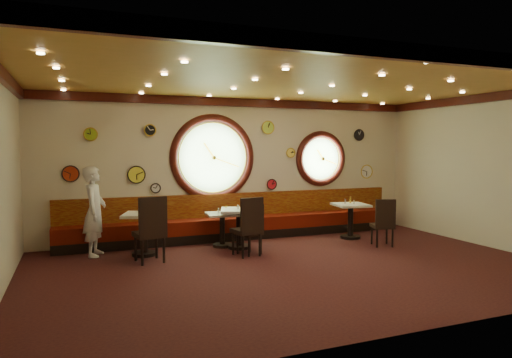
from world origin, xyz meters
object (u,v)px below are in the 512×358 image
at_px(chair_b, 249,223).
at_px(table_d, 351,217).
at_px(condiment_d_pepper, 354,202).
at_px(chair_d, 384,219).
at_px(condiment_c_pepper, 238,207).
at_px(waiter, 95,211).
at_px(condiment_b_bottle, 226,209).
at_px(condiment_d_bottle, 350,200).
at_px(condiment_b_salt, 218,210).
at_px(table_a, 144,229).
at_px(chair_c, 252,226).
at_px(condiment_b_pepper, 224,211).
at_px(condiment_c_salt, 238,207).
at_px(condiment_a_bottle, 149,208).
at_px(condiment_a_pepper, 143,211).
at_px(table_c, 239,223).
at_px(table_b, 222,225).
at_px(condiment_d_salt, 345,201).
at_px(condiment_a_salt, 139,211).
at_px(condiment_c_bottle, 241,204).
at_px(chair_a, 151,225).

bearing_deg(chair_b, table_d, 5.14).
relative_size(chair_b, condiment_d_pepper, 7.56).
relative_size(table_d, chair_b, 1.16).
distance_m(table_d, chair_d, 1.02).
bearing_deg(condiment_c_pepper, waiter, 171.60).
height_order(condiment_b_bottle, condiment_d_bottle, condiment_d_bottle).
relative_size(condiment_b_salt, condiment_b_bottle, 0.68).
distance_m(chair_b, condiment_c_pepper, 0.79).
bearing_deg(table_a, condiment_d_bottle, 0.74).
relative_size(chair_c, condiment_c_pepper, 7.10).
relative_size(table_a, condiment_b_salt, 9.39).
bearing_deg(condiment_b_pepper, condiment_d_bottle, -2.50).
height_order(condiment_c_salt, condiment_d_pepper, condiment_c_salt).
bearing_deg(condiment_b_salt, condiment_a_bottle, -171.10).
xyz_separation_m(condiment_b_salt, condiment_a_pepper, (-1.60, -0.31, 0.10)).
xyz_separation_m(chair_b, condiment_d_bottle, (2.86, 0.90, 0.22)).
bearing_deg(condiment_c_pepper, chair_b, -93.74).
relative_size(table_c, condiment_b_bottle, 6.46).
relative_size(table_b, table_c, 0.75).
distance_m(table_c, condiment_b_pepper, 0.44).
distance_m(condiment_b_pepper, condiment_b_bottle, 0.07).
height_order(table_b, waiter, waiter).
bearing_deg(condiment_d_bottle, condiment_d_pepper, -97.73).
bearing_deg(chair_b, condiment_d_salt, 6.87).
height_order(table_a, condiment_a_pepper, condiment_a_pepper).
relative_size(chair_d, condiment_a_salt, 7.06).
relative_size(condiment_c_pepper, condiment_b_bottle, 0.59).
bearing_deg(condiment_b_salt, waiter, 178.45).
bearing_deg(condiment_d_bottle, condiment_c_bottle, -178.63).
bearing_deg(condiment_d_salt, table_c, -178.08).
relative_size(condiment_b_salt, condiment_d_pepper, 1.07).
xyz_separation_m(condiment_b_pepper, condiment_d_bottle, (3.02, -0.13, 0.12)).
xyz_separation_m(chair_b, condiment_d_pepper, (2.83, 0.72, 0.19)).
height_order(chair_b, condiment_b_bottle, chair_b).
height_order(table_b, chair_b, chair_b).
bearing_deg(chair_d, chair_c, -169.88).
distance_m(condiment_c_salt, waiter, 2.79).
height_order(chair_a, condiment_d_pepper, chair_a).
bearing_deg(condiment_b_salt, table_b, -51.45).
distance_m(condiment_d_bottle, waiter, 5.59).
xyz_separation_m(table_b, table_c, (0.28, -0.28, 0.07)).
distance_m(table_a, condiment_a_salt, 0.36).
bearing_deg(condiment_c_bottle, condiment_d_bottle, 1.37).
xyz_separation_m(table_d, condiment_b_pepper, (-2.95, 0.26, 0.25)).
distance_m(condiment_b_salt, condiment_d_pepper, 3.13).
distance_m(table_c, chair_b, 0.76).
bearing_deg(condiment_b_salt, condiment_d_pepper, -7.03).
distance_m(condiment_d_pepper, condiment_c_bottle, 2.69).
xyz_separation_m(condiment_c_salt, condiment_a_bottle, (-1.77, 0.13, 0.05)).
bearing_deg(condiment_d_pepper, table_b, 174.21).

